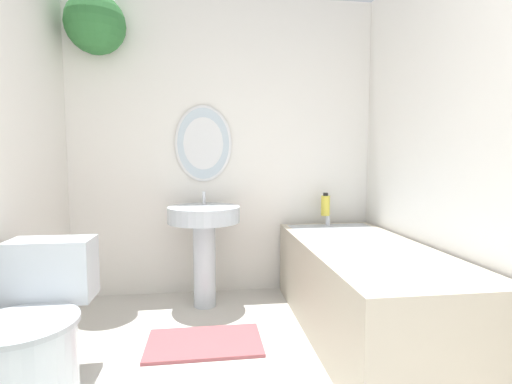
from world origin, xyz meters
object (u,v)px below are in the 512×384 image
(toilet, at_px, (34,337))
(shampoo_bottle, at_px, (325,205))
(pedestal_sink, at_px, (204,232))
(bathtub, at_px, (365,288))

(toilet, height_order, shampoo_bottle, shampoo_bottle)
(toilet, bearing_deg, pedestal_sink, 52.78)
(pedestal_sink, bearing_deg, shampoo_bottle, 9.76)
(toilet, relative_size, bathtub, 0.41)
(bathtub, relative_size, shampoo_bottle, 9.03)
(toilet, xyz_separation_m, bathtub, (1.76, 0.42, 0.00))
(toilet, height_order, pedestal_sink, pedestal_sink)
(pedestal_sink, xyz_separation_m, shampoo_bottle, (0.98, 0.17, 0.16))
(toilet, relative_size, pedestal_sink, 0.82)
(bathtub, bearing_deg, toilet, -166.60)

